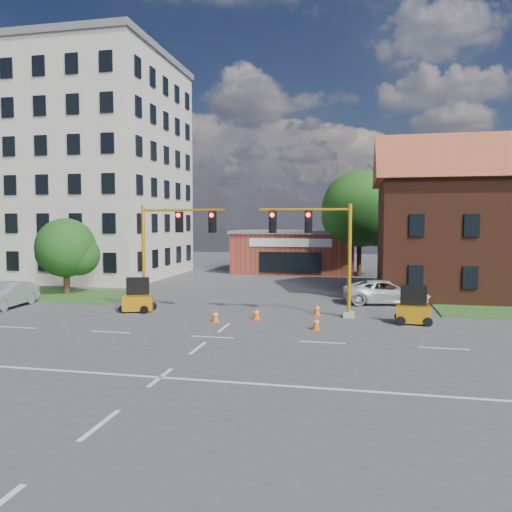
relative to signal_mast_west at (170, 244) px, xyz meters
name	(u,v)px	position (x,y,z in m)	size (l,w,h in m)	color
ground	(212,337)	(4.36, -6.00, -3.92)	(120.00, 120.00, 0.00)	#414144
lane_markings	(190,354)	(4.36, -9.00, -3.91)	(60.00, 36.00, 0.01)	silver
office_block	(76,168)	(-15.64, 15.91, 6.39)	(18.40, 15.40, 20.60)	#BAB2A4
brick_shop	(295,251)	(4.36, 23.99, -1.76)	(12.40, 8.40, 4.30)	maroon
tree_large	(364,212)	(11.22, 21.08, 2.23)	(7.58, 7.22, 10.03)	#3E2616
tree_nw_front	(69,250)	(-9.43, 4.58, -0.69)	(4.41, 4.20, 5.47)	#3E2616
signal_mast_west	(170,244)	(0.00, 0.00, 0.00)	(5.30, 0.60, 6.20)	gray
signal_mast_east	(319,246)	(8.71, 0.00, 0.00)	(5.30, 0.60, 6.20)	gray
trailer_west	(138,301)	(-1.71, -0.72, -3.32)	(1.95, 1.59, 1.92)	orange
trailer_east	(413,312)	(13.62, -1.06, -3.32)	(1.75, 1.24, 1.91)	orange
cone_a	(216,316)	(3.55, -2.68, -3.58)	(0.40, 0.40, 0.70)	#EC560C
cone_b	(256,314)	(5.53, -1.70, -3.58)	(0.40, 0.40, 0.70)	#EC560C
cone_c	(316,323)	(8.88, -3.56, -3.58)	(0.40, 0.40, 0.70)	#EC560C
cone_d	(317,309)	(8.59, 0.33, -3.58)	(0.40, 0.40, 0.70)	#EC560C
pickup_white	(386,292)	(12.58, 5.09, -3.17)	(2.49, 5.40, 1.50)	silver
sedan_silver_front	(6,295)	(-10.12, -1.14, -3.15)	(1.62, 4.65, 1.53)	#B2B3BA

